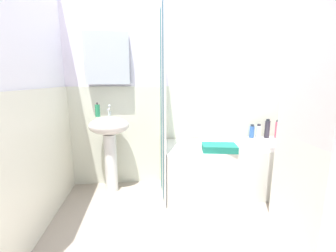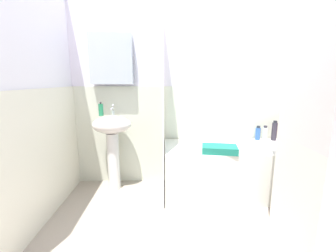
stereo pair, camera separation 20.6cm
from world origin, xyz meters
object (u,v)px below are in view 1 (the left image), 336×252
object	(u,v)px
sink	(110,138)
bathtub	(231,168)
washer_dryer_stack	(333,140)
body_wash_bottle	(252,132)
lotion_bottle	(267,129)
towel_folded	(219,148)
shampoo_bottle	(277,129)
conditioner_bottle	(258,131)
soap_dispenser	(97,110)

from	to	relation	value
sink	bathtub	world-z (taller)	sink
bathtub	washer_dryer_stack	bearing A→B (deg)	-58.73
bathtub	body_wash_bottle	xyz separation A→B (m)	(0.36, 0.27, 0.36)
bathtub	lotion_bottle	size ratio (longest dim) A/B	6.44
bathtub	towel_folded	bearing A→B (deg)	-136.44
body_wash_bottle	washer_dryer_stack	size ratio (longest dim) A/B	0.11
sink	towel_folded	bearing A→B (deg)	-16.81
bathtub	shampoo_bottle	xyz separation A→B (m)	(0.67, 0.23, 0.39)
sink	washer_dryer_stack	distance (m)	2.09
lotion_bottle	towel_folded	xyz separation A→B (m)	(-0.77, -0.45, -0.08)
bathtub	body_wash_bottle	world-z (taller)	body_wash_bottle
lotion_bottle	conditioner_bottle	size ratio (longest dim) A/B	1.35
bathtub	towel_folded	world-z (taller)	towel_folded
sink	bathtub	size ratio (longest dim) A/B	0.57
soap_dispenser	conditioner_bottle	bearing A→B (deg)	2.60
shampoo_bottle	washer_dryer_stack	size ratio (longest dim) A/B	0.14
soap_dispenser	lotion_bottle	size ratio (longest dim) A/B	0.66
body_wash_bottle	lotion_bottle	bearing A→B (deg)	-8.14
soap_dispenser	lotion_bottle	distance (m)	2.06
sink	towel_folded	distance (m)	1.20
shampoo_bottle	conditioner_bottle	bearing A→B (deg)	175.32
conditioner_bottle	washer_dryer_stack	world-z (taller)	washer_dryer_stack
lotion_bottle	towel_folded	world-z (taller)	lotion_bottle
shampoo_bottle	towel_folded	bearing A→B (deg)	-153.79
washer_dryer_stack	shampoo_bottle	bearing A→B (deg)	79.81
bathtub	body_wash_bottle	size ratio (longest dim) A/B	9.00
shampoo_bottle	lotion_bottle	bearing A→B (deg)	175.22
shampoo_bottle	lotion_bottle	xyz separation A→B (m)	(-0.13, 0.01, 0.01)
body_wash_bottle	washer_dryer_stack	world-z (taller)	washer_dryer_stack
soap_dispenser	towel_folded	bearing A→B (deg)	-16.41
conditioner_bottle	sink	bearing A→B (deg)	-176.40
shampoo_bottle	sink	bearing A→B (deg)	-177.35
washer_dryer_stack	conditioner_bottle	bearing A→B (deg)	92.69
sink	shampoo_bottle	bearing A→B (deg)	2.65
sink	shampoo_bottle	size ratio (longest dim) A/B	3.84
bathtub	soap_dispenser	bearing A→B (deg)	173.86
towel_folded	washer_dryer_stack	xyz separation A→B (m)	(0.71, -0.59, 0.22)
shampoo_bottle	body_wash_bottle	size ratio (longest dim) A/B	1.32
body_wash_bottle	washer_dryer_stack	xyz separation A→B (m)	(0.13, -1.07, 0.18)
soap_dispenser	bathtub	xyz separation A→B (m)	(1.49, -0.16, -0.67)
sink	conditioner_bottle	size ratio (longest dim) A/B	4.91
towel_folded	washer_dryer_stack	distance (m)	0.95
soap_dispenser	body_wash_bottle	distance (m)	1.88
conditioner_bottle	towel_folded	xyz separation A→B (m)	(-0.66, -0.46, -0.05)
sink	body_wash_bottle	distance (m)	1.74
sink	lotion_bottle	bearing A→B (deg)	3.14
conditioner_bottle	body_wash_bottle	xyz separation A→B (m)	(-0.08, 0.02, -0.00)
bathtub	body_wash_bottle	bearing A→B (deg)	36.46
bathtub	conditioner_bottle	distance (m)	0.62
shampoo_bottle	soap_dispenser	bearing A→B (deg)	-178.19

